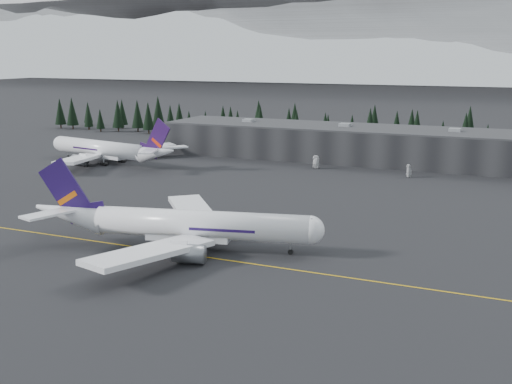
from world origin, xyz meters
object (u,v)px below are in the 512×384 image
at_px(jet_main, 176,224).
at_px(gse_vehicle_b, 409,175).
at_px(jet_parked, 110,150).
at_px(gse_vehicle_a, 316,167).
at_px(terminal, 370,144).

height_order(jet_main, gse_vehicle_b, jet_main).
bearing_deg(jet_parked, gse_vehicle_b, -159.44).
relative_size(jet_main, jet_parked, 1.00).
relative_size(jet_main, gse_vehicle_a, 13.03).
height_order(jet_main, jet_parked, jet_main).
bearing_deg(gse_vehicle_b, gse_vehicle_a, -131.02).
bearing_deg(jet_parked, jet_main, 144.45).
bearing_deg(jet_parked, gse_vehicle_a, -152.90).
height_order(terminal, jet_parked, jet_parked).
xyz_separation_m(jet_parked, gse_vehicle_a, (72.05, 21.00, -4.46)).
bearing_deg(jet_main, gse_vehicle_b, 59.95).
bearing_deg(terminal, gse_vehicle_a, -119.42).
bearing_deg(jet_main, gse_vehicle_a, 78.74).
height_order(jet_main, gse_vehicle_a, jet_main).
bearing_deg(gse_vehicle_a, gse_vehicle_b, 3.10).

